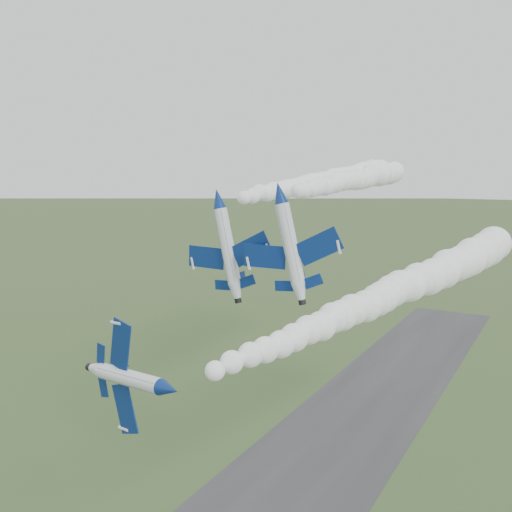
# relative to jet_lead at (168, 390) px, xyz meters

# --- Properties ---
(runway) EXTENTS (24.00, 260.00, 0.04)m
(runway) POSITION_rel_jet_lead_xyz_m (-6.92, 32.75, -30.00)
(runway) COLOR #303032
(runway) RESTS_ON ground
(jet_lead) EXTENTS (4.87, 12.19, 10.08)m
(jet_lead) POSITION_rel_jet_lead_xyz_m (0.00, 0.00, 0.00)
(jet_lead) COLOR white
(smoke_trail_jet_lead) EXTENTS (17.63, 67.80, 5.65)m
(smoke_trail_jet_lead) POSITION_rel_jet_lead_xyz_m (8.50, 35.60, 2.59)
(smoke_trail_jet_lead) COLOR white
(jet_pair_left) EXTENTS (11.43, 14.09, 4.10)m
(jet_pair_left) POSITION_rel_jet_lead_xyz_m (-10.47, 23.38, 14.09)
(jet_pair_left) COLOR white
(smoke_trail_jet_pair_left) EXTENTS (5.11, 65.20, 4.87)m
(smoke_trail_jet_pair_left) POSITION_rel_jet_lead_xyz_m (-11.01, 59.81, 15.73)
(smoke_trail_jet_pair_left) COLOR white
(jet_pair_right) EXTENTS (11.62, 14.14, 4.12)m
(jet_pair_right) POSITION_rel_jet_lead_xyz_m (-1.65, 22.49, 14.99)
(jet_pair_right) COLOR white
(smoke_trail_jet_pair_right) EXTENTS (13.38, 72.77, 4.76)m
(smoke_trail_jet_pair_right) POSITION_rel_jet_lead_xyz_m (-6.31, 62.46, 16.04)
(smoke_trail_jet_pair_right) COLOR white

